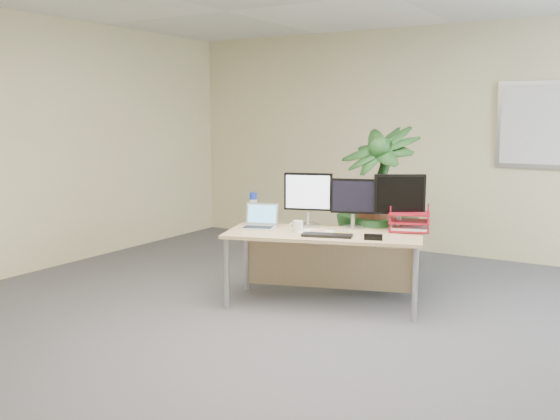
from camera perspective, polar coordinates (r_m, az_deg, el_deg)
The scene contains 17 objects.
floor at distance 4.28m, azimuth -1.21°, elevation -14.09°, with size 8.00×8.00×0.00m, color #4A494F.
back_wall at distance 7.64m, azimuth 15.12°, elevation 6.07°, with size 7.00×0.04×2.70m, color beige.
whiteboard at distance 7.35m, azimuth 24.19°, elevation 7.09°, with size 1.30×0.04×0.95m.
desk at distance 5.54m, azimuth 4.16°, elevation -3.24°, with size 1.82×1.19×0.65m.
floor_plant at distance 6.01m, azimuth 8.92°, elevation -0.10°, with size 0.84×0.84×1.50m, color #153A19.
monitor_left at distance 5.68m, azimuth 2.59°, elevation 1.30°, with size 0.43×0.20×0.49m.
monitor_right at distance 5.61m, azimuth 6.72°, elevation 0.91°, with size 0.39×0.18×0.45m.
monitor_dark at distance 5.54m, azimuth 10.88°, elevation 1.03°, with size 0.40×0.28×0.50m.
laptop at distance 5.64m, azimuth -1.84°, elevation -1.06°, with size 0.37×0.34×0.22m.
keyboard at distance 5.24m, azimuth 4.32°, elevation -2.32°, with size 0.42×0.14×0.02m, color black.
coffee_mug at distance 5.44m, azimuth 1.62°, elevation -1.49°, with size 0.13×0.09×0.10m.
spiral_notebook at distance 5.40m, azimuth 3.33°, elevation -2.03°, with size 0.28×0.21×0.01m, color white.
orange_pen at distance 5.42m, azimuth 3.48°, elevation -1.91°, with size 0.01×0.01×0.13m, color #EE531A.
yellow_highlighter at distance 5.35m, azimuth 5.57°, elevation -2.14°, with size 0.02×0.02×0.12m, color yellow.
water_bottle at distance 5.83m, azimuth -2.46°, elevation 0.10°, with size 0.08×0.08×0.29m.
letter_tray at distance 5.56m, azimuth 11.73°, elevation -1.19°, with size 0.41×0.36×0.16m.
stapler at distance 5.13m, azimuth 8.53°, elevation -2.47°, with size 0.15×0.04×0.05m, color black.
Camera 1 is at (2.12, -3.33, 1.65)m, focal length 40.00 mm.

